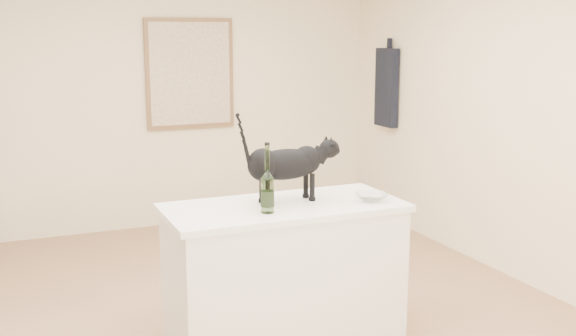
{
  "coord_description": "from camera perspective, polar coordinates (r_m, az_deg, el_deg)",
  "views": [
    {
      "loc": [
        -1.5,
        -4.03,
        1.96
      ],
      "look_at": [
        0.15,
        -0.15,
        1.12
      ],
      "focal_mm": 42.58,
      "sensor_mm": 36.0,
      "label": 1
    }
  ],
  "objects": [
    {
      "name": "floor",
      "position": [
        4.73,
        -2.45,
        -13.24
      ],
      "size": [
        5.5,
        5.5,
        0.0
      ],
      "primitive_type": "plane",
      "color": "#9D7653",
      "rests_on": "ground"
    },
    {
      "name": "wall_back",
      "position": [
        6.98,
        -10.58,
        5.66
      ],
      "size": [
        4.5,
        0.0,
        4.5
      ],
      "primitive_type": "plane",
      "rotation": [
        1.57,
        0.0,
        0.0
      ],
      "color": "beige",
      "rests_on": "ground"
    },
    {
      "name": "wall_right",
      "position": [
        5.55,
        19.79,
        3.77
      ],
      "size": [
        0.0,
        5.5,
        5.5
      ],
      "primitive_type": "plane",
      "rotation": [
        1.57,
        0.0,
        -1.57
      ],
      "color": "beige",
      "rests_on": "ground"
    },
    {
      "name": "island_base",
      "position": [
        4.43,
        -0.35,
        -8.96
      ],
      "size": [
        1.44,
        0.67,
        0.86
      ],
      "primitive_type": "cube",
      "color": "white",
      "rests_on": "floor"
    },
    {
      "name": "island_top",
      "position": [
        4.29,
        -0.35,
        -3.32
      ],
      "size": [
        1.5,
        0.7,
        0.04
      ],
      "primitive_type": "cube",
      "color": "white",
      "rests_on": "island_base"
    },
    {
      "name": "artwork_frame",
      "position": [
        7.0,
        -8.18,
        7.8
      ],
      "size": [
        0.9,
        0.03,
        1.1
      ],
      "primitive_type": "cube",
      "color": "brown",
      "rests_on": "wall_back"
    },
    {
      "name": "artwork_canvas",
      "position": [
        6.98,
        -8.14,
        7.8
      ],
      "size": [
        0.82,
        0.0,
        1.02
      ],
      "primitive_type": "cube",
      "color": "beige",
      "rests_on": "wall_back"
    },
    {
      "name": "hanging_garment",
      "position": [
        7.14,
        8.23,
        6.66
      ],
      "size": [
        0.08,
        0.34,
        0.8
      ],
      "primitive_type": "cube",
      "color": "black",
      "rests_on": "wall_right"
    },
    {
      "name": "black_cat",
      "position": [
        4.3,
        -0.2,
        -0.03
      ],
      "size": [
        0.63,
        0.2,
        0.43
      ],
      "primitive_type": null,
      "rotation": [
        0.0,
        0.0,
        0.03
      ],
      "color": "black",
      "rests_on": "island_top"
    },
    {
      "name": "wine_bottle",
      "position": [
        4.05,
        -1.73,
        -1.2
      ],
      "size": [
        0.11,
        0.11,
        0.37
      ],
      "primitive_type": "cylinder",
      "rotation": [
        0.0,
        0.0,
        0.42
      ],
      "color": "#366026",
      "rests_on": "island_top"
    },
    {
      "name": "glass_bowl",
      "position": [
        4.39,
        6.97,
        -2.45
      ],
      "size": [
        0.27,
        0.27,
        0.05
      ],
      "primitive_type": "imported",
      "rotation": [
        0.0,
        0.0,
        -0.43
      ],
      "color": "white",
      "rests_on": "island_top"
    }
  ]
}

